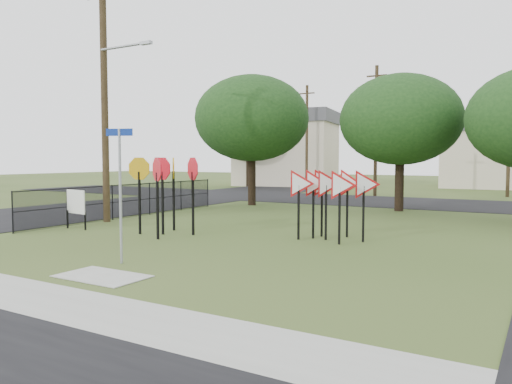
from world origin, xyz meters
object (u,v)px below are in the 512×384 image
Objects in this scene: yield_sign_cluster at (330,187)px; info_board at (76,203)px; stop_sign_cluster at (165,177)px; street_name_sign at (120,188)px.

yield_sign_cluster reaches higher than info_board.
info_board is (-3.73, -0.68, -1.00)m from stop_sign_cluster.
stop_sign_cluster is 1.84× the size of info_board.
stop_sign_cluster is 3.92m from info_board.
yield_sign_cluster is at bearing 19.25° from stop_sign_cluster.
info_board is (-9.02, -2.53, -0.74)m from yield_sign_cluster.
stop_sign_cluster is (-2.21, 4.22, 0.07)m from street_name_sign.
stop_sign_cluster is at bearing -160.75° from yield_sign_cluster.
stop_sign_cluster is at bearing 117.60° from street_name_sign.
stop_sign_cluster is 0.92× the size of yield_sign_cluster.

